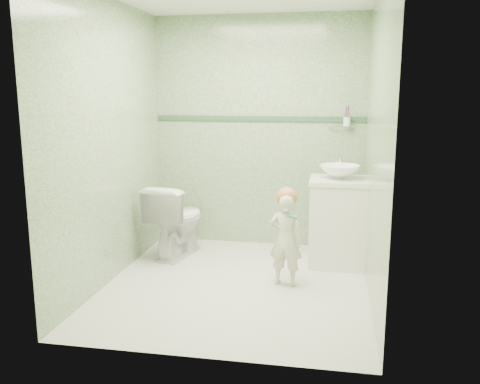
# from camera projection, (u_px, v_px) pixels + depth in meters

# --- Properties ---
(ground) EXTENTS (2.50, 2.50, 0.00)m
(ground) POSITION_uv_depth(u_px,v_px,m) (237.00, 284.00, 4.38)
(ground) COLOR beige
(ground) RESTS_ON ground
(room_shell) EXTENTS (2.50, 2.54, 2.40)m
(room_shell) POSITION_uv_depth(u_px,v_px,m) (237.00, 145.00, 4.14)
(room_shell) COLOR #678B63
(room_shell) RESTS_ON ground
(trim_stripe) EXTENTS (2.20, 0.02, 0.05)m
(trim_stripe) POSITION_uv_depth(u_px,v_px,m) (259.00, 118.00, 5.31)
(trim_stripe) COLOR #32523A
(trim_stripe) RESTS_ON room_shell
(vanity) EXTENTS (0.52, 0.50, 0.80)m
(vanity) POSITION_uv_depth(u_px,v_px,m) (338.00, 223.00, 4.83)
(vanity) COLOR white
(vanity) RESTS_ON ground
(counter) EXTENTS (0.54, 0.52, 0.04)m
(counter) POSITION_uv_depth(u_px,v_px,m) (339.00, 181.00, 4.75)
(counter) COLOR white
(counter) RESTS_ON vanity
(basin) EXTENTS (0.37, 0.37, 0.13)m
(basin) POSITION_uv_depth(u_px,v_px,m) (340.00, 172.00, 4.73)
(basin) COLOR white
(basin) RESTS_ON counter
(faucet) EXTENTS (0.03, 0.13, 0.18)m
(faucet) POSITION_uv_depth(u_px,v_px,m) (340.00, 161.00, 4.89)
(faucet) COLOR silver
(faucet) RESTS_ON counter
(cup_holder) EXTENTS (0.26, 0.07, 0.21)m
(cup_holder) POSITION_uv_depth(u_px,v_px,m) (346.00, 121.00, 5.10)
(cup_holder) COLOR silver
(cup_holder) RESTS_ON room_shell
(toilet) EXTENTS (0.54, 0.78, 0.73)m
(toilet) POSITION_uv_depth(u_px,v_px,m) (177.00, 220.00, 5.09)
(toilet) COLOR white
(toilet) RESTS_ON ground
(toddler) EXTENTS (0.32, 0.24, 0.79)m
(toddler) POSITION_uv_depth(u_px,v_px,m) (286.00, 240.00, 4.30)
(toddler) COLOR beige
(toddler) RESTS_ON ground
(hair_cap) EXTENTS (0.18, 0.18, 0.18)m
(hair_cap) POSITION_uv_depth(u_px,v_px,m) (287.00, 197.00, 4.25)
(hair_cap) COLOR #C07245
(hair_cap) RESTS_ON toddler
(teal_toothbrush) EXTENTS (0.11, 0.14, 0.08)m
(teal_toothbrush) POSITION_uv_depth(u_px,v_px,m) (291.00, 216.00, 4.11)
(teal_toothbrush) COLOR #0D9778
(teal_toothbrush) RESTS_ON toddler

